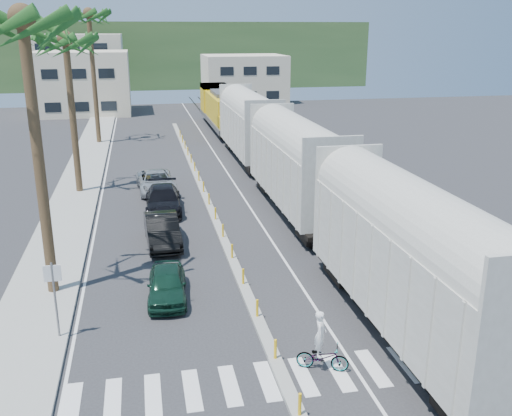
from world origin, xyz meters
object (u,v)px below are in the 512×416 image
(car_second, at_px, (162,230))
(cyclist, at_px, (322,352))
(street_sign, at_px, (54,290))
(car_lead, at_px, (167,284))

(car_second, xyz_separation_m, cyclist, (4.58, -12.65, -0.12))
(street_sign, relative_size, cyclist, 1.39)
(cyclist, bearing_deg, car_second, 42.86)
(street_sign, xyz_separation_m, car_second, (4.12, 8.93, -1.19))
(car_lead, bearing_deg, street_sign, -144.53)
(car_lead, height_order, cyclist, cyclist)
(car_lead, bearing_deg, car_second, 92.41)
(car_second, bearing_deg, cyclist, -72.80)
(cyclist, bearing_deg, street_sign, 89.79)
(car_second, bearing_deg, street_sign, -117.45)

